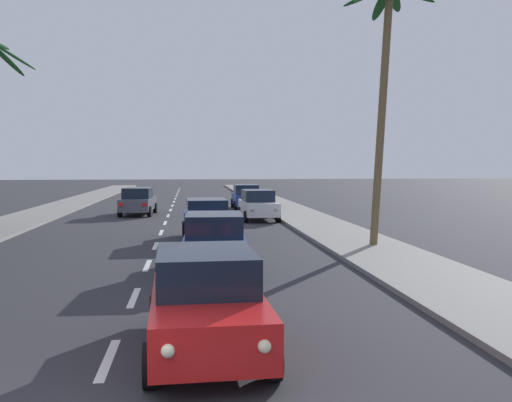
{
  "coord_description": "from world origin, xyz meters",
  "views": [
    {
      "loc": [
        1.32,
        -5.97,
        3.12
      ],
      "look_at": [
        2.96,
        8.0,
        2.2
      ],
      "focal_mm": 39.72,
      "sensor_mm": 36.0,
      "label": 1
    }
  ],
  "objects_px": {
    "palm_right_second": "(386,52)",
    "sedan_third_in_queue": "(214,242)",
    "sedan_fifth_in_queue": "(207,219)",
    "sedan_oncoming_far": "(138,201)",
    "sedan_lead_at_stop_bar": "(206,300)",
    "sedan_parked_nearest_kerb": "(246,197)",
    "sedan_parked_mid_kerb": "(258,205)"
  },
  "relations": [
    {
      "from": "sedan_lead_at_stop_bar",
      "to": "palm_right_second",
      "type": "xyz_separation_m",
      "value": [
        6.88,
        10.91,
        6.36
      ]
    },
    {
      "from": "sedan_lead_at_stop_bar",
      "to": "sedan_oncoming_far",
      "type": "height_order",
      "value": "same"
    },
    {
      "from": "sedan_fifth_in_queue",
      "to": "sedan_oncoming_far",
      "type": "height_order",
      "value": "same"
    },
    {
      "from": "palm_right_second",
      "to": "sedan_third_in_queue",
      "type": "bearing_deg",
      "value": -148.64
    },
    {
      "from": "sedan_lead_at_stop_bar",
      "to": "sedan_parked_nearest_kerb",
      "type": "relative_size",
      "value": 1.01
    },
    {
      "from": "palm_right_second",
      "to": "sedan_oncoming_far",
      "type": "bearing_deg",
      "value": 124.52
    },
    {
      "from": "sedan_lead_at_stop_bar",
      "to": "sedan_parked_nearest_kerb",
      "type": "bearing_deg",
      "value": 83.05
    },
    {
      "from": "sedan_parked_nearest_kerb",
      "to": "palm_right_second",
      "type": "relative_size",
      "value": 0.45
    },
    {
      "from": "sedan_lead_at_stop_bar",
      "to": "sedan_fifth_in_queue",
      "type": "xyz_separation_m",
      "value": [
        0.42,
        13.96,
        0.0
      ]
    },
    {
      "from": "sedan_oncoming_far",
      "to": "sedan_parked_mid_kerb",
      "type": "distance_m",
      "value": 7.98
    },
    {
      "from": "palm_right_second",
      "to": "sedan_fifth_in_queue",
      "type": "bearing_deg",
      "value": 154.67
    },
    {
      "from": "sedan_lead_at_stop_bar",
      "to": "sedan_third_in_queue",
      "type": "height_order",
      "value": "same"
    },
    {
      "from": "sedan_third_in_queue",
      "to": "sedan_oncoming_far",
      "type": "distance_m",
      "value": 19.29
    },
    {
      "from": "sedan_third_in_queue",
      "to": "sedan_fifth_in_queue",
      "type": "distance_m",
      "value": 6.98
    },
    {
      "from": "sedan_third_in_queue",
      "to": "sedan_parked_nearest_kerb",
      "type": "distance_m",
      "value": 23.16
    },
    {
      "from": "sedan_lead_at_stop_bar",
      "to": "palm_right_second",
      "type": "height_order",
      "value": "palm_right_second"
    },
    {
      "from": "sedan_lead_at_stop_bar",
      "to": "palm_right_second",
      "type": "distance_m",
      "value": 14.38
    },
    {
      "from": "sedan_oncoming_far",
      "to": "palm_right_second",
      "type": "relative_size",
      "value": 0.46
    },
    {
      "from": "sedan_third_in_queue",
      "to": "sedan_oncoming_far",
      "type": "bearing_deg",
      "value": 101.53
    },
    {
      "from": "sedan_fifth_in_queue",
      "to": "sedan_oncoming_far",
      "type": "bearing_deg",
      "value": 107.86
    },
    {
      "from": "sedan_parked_nearest_kerb",
      "to": "sedan_third_in_queue",
      "type": "bearing_deg",
      "value": -97.97
    },
    {
      "from": "sedan_parked_mid_kerb",
      "to": "palm_right_second",
      "type": "bearing_deg",
      "value": -73.1
    },
    {
      "from": "sedan_oncoming_far",
      "to": "sedan_parked_nearest_kerb",
      "type": "distance_m",
      "value": 8.14
    },
    {
      "from": "sedan_lead_at_stop_bar",
      "to": "sedan_parked_nearest_kerb",
      "type": "height_order",
      "value": "same"
    },
    {
      "from": "sedan_fifth_in_queue",
      "to": "sedan_parked_nearest_kerb",
      "type": "bearing_deg",
      "value": 78.57
    },
    {
      "from": "sedan_lead_at_stop_bar",
      "to": "sedan_parked_nearest_kerb",
      "type": "distance_m",
      "value": 30.14
    },
    {
      "from": "sedan_parked_nearest_kerb",
      "to": "sedan_parked_mid_kerb",
      "type": "bearing_deg",
      "value": -90.86
    },
    {
      "from": "sedan_oncoming_far",
      "to": "sedan_parked_mid_kerb",
      "type": "bearing_deg",
      "value": -29.55
    },
    {
      "from": "sedan_fifth_in_queue",
      "to": "palm_right_second",
      "type": "xyz_separation_m",
      "value": [
        6.46,
        -3.06,
        6.36
      ]
    },
    {
      "from": "sedan_lead_at_stop_bar",
      "to": "sedan_oncoming_far",
      "type": "bearing_deg",
      "value": 97.52
    },
    {
      "from": "sedan_fifth_in_queue",
      "to": "sedan_parked_mid_kerb",
      "type": "distance_m",
      "value": 8.56
    },
    {
      "from": "sedan_lead_at_stop_bar",
      "to": "sedan_oncoming_far",
      "type": "relative_size",
      "value": 0.99
    }
  ]
}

